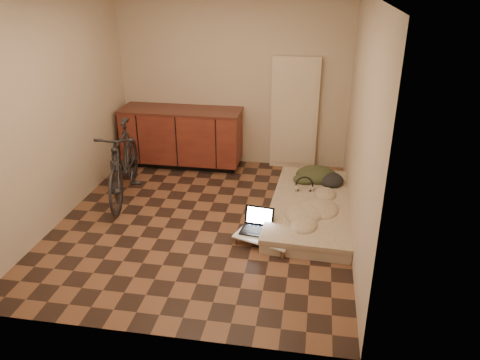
% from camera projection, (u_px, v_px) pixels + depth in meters
% --- Properties ---
extents(room_shell, '(3.50, 4.00, 2.60)m').
position_uv_depth(room_shell, '(201.00, 119.00, 5.24)').
color(room_shell, brown).
rests_on(room_shell, ground).
extents(cabinets, '(1.84, 0.62, 0.91)m').
position_uv_depth(cabinets, '(182.00, 137.00, 7.23)').
color(cabinets, black).
rests_on(cabinets, ground).
extents(appliance_panel, '(0.70, 0.10, 1.70)m').
position_uv_depth(appliance_panel, '(294.00, 114.00, 7.03)').
color(appliance_panel, beige).
rests_on(appliance_panel, ground).
extents(bicycle, '(0.82, 1.80, 1.12)m').
position_uv_depth(bicycle, '(123.00, 158.00, 6.15)').
color(bicycle, black).
rests_on(bicycle, ground).
extents(futon, '(1.11, 2.15, 0.18)m').
position_uv_depth(futon, '(312.00, 208.00, 5.89)').
color(futon, '#AD9C8A').
rests_on(futon, ground).
extents(clothing_pile, '(0.62, 0.53, 0.24)m').
position_uv_depth(clothing_pile, '(320.00, 172.00, 6.41)').
color(clothing_pile, '#313720').
rests_on(clothing_pile, futon).
extents(headphones, '(0.27, 0.25, 0.17)m').
position_uv_depth(headphones, '(304.00, 185.00, 6.11)').
color(headphones, black).
rests_on(headphones, futon).
extents(lap_desk, '(0.75, 0.60, 0.11)m').
position_uv_depth(lap_desk, '(266.00, 236.00, 5.27)').
color(lap_desk, brown).
rests_on(lap_desk, ground).
extents(laptop, '(0.38, 0.35, 0.24)m').
position_uv_depth(laptop, '(257.00, 225.00, 5.35)').
color(laptop, black).
rests_on(laptop, lap_desk).
extents(mouse, '(0.06, 0.09, 0.03)m').
position_uv_depth(mouse, '(282.00, 237.00, 5.19)').
color(mouse, white).
rests_on(mouse, lap_desk).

